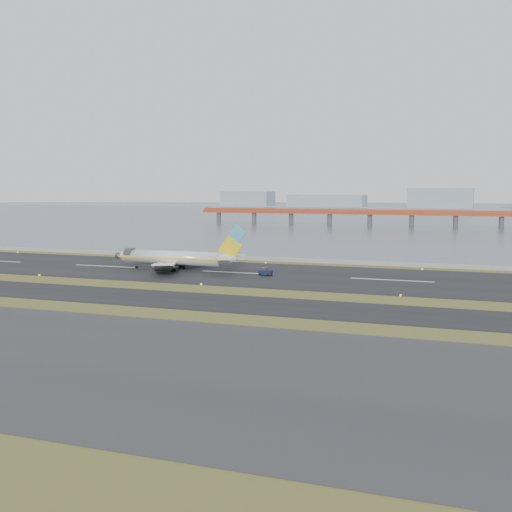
% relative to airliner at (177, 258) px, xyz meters
% --- Properties ---
extents(ground, '(1000.00, 1000.00, 0.00)m').
position_rel_airliner_xyz_m(ground, '(16.76, -28.46, -3.46)').
color(ground, '#414D1B').
rests_on(ground, ground).
extents(apron_strip, '(1000.00, 50.00, 0.10)m').
position_rel_airliner_xyz_m(apron_strip, '(16.76, -83.46, -3.41)').
color(apron_strip, '#2D2D2F').
rests_on(apron_strip, ground).
extents(taxiway_strip, '(1000.00, 18.00, 0.10)m').
position_rel_airliner_xyz_m(taxiway_strip, '(16.76, -40.46, -3.41)').
color(taxiway_strip, black).
rests_on(taxiway_strip, ground).
extents(runway_strip, '(1000.00, 45.00, 0.10)m').
position_rel_airliner_xyz_m(runway_strip, '(16.76, 1.54, -3.41)').
color(runway_strip, black).
rests_on(runway_strip, ground).
extents(seawall, '(1000.00, 2.50, 1.00)m').
position_rel_airliner_xyz_m(seawall, '(16.76, 31.54, -2.96)').
color(seawall, gray).
rests_on(seawall, ground).
extents(bay_water, '(1400.00, 800.00, 1.30)m').
position_rel_airliner_xyz_m(bay_water, '(16.76, 431.54, -3.46)').
color(bay_water, '#43535F').
rests_on(bay_water, ground).
extents(red_pier, '(260.00, 5.00, 10.20)m').
position_rel_airliner_xyz_m(red_pier, '(36.76, 221.54, 3.82)').
color(red_pier, '#A93C1D').
rests_on(red_pier, ground).
extents(far_shoreline, '(1400.00, 80.00, 60.50)m').
position_rel_airliner_xyz_m(far_shoreline, '(30.39, 591.54, 2.61)').
color(far_shoreline, '#8E9CA7').
rests_on(far_shoreline, ground).
extents(airliner, '(38.52, 32.89, 12.80)m').
position_rel_airliner_xyz_m(airliner, '(0.00, 0.00, 0.00)').
color(airliner, silver).
rests_on(airliner, ground).
extents(pushback_tug, '(3.50, 2.38, 2.08)m').
position_rel_airliner_xyz_m(pushback_tug, '(25.55, -1.25, -2.45)').
color(pushback_tug, '#121C32').
rests_on(pushback_tug, ground).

